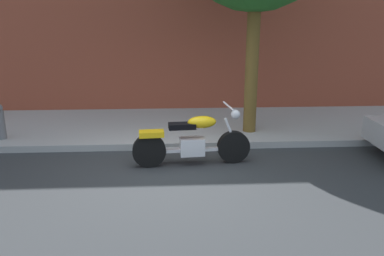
% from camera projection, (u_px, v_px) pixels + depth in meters
% --- Properties ---
extents(ground_plane, '(60.00, 60.00, 0.00)m').
position_uv_depth(ground_plane, '(171.00, 173.00, 6.24)').
color(ground_plane, '#303335').
extents(sidewalk, '(19.61, 3.38, 0.14)m').
position_uv_depth(sidewalk, '(171.00, 126.00, 9.04)').
color(sidewalk, '#A5A5A5').
rests_on(sidewalk, ground).
extents(motorcycle, '(2.16, 0.70, 1.10)m').
position_uv_depth(motorcycle, '(192.00, 142.00, 6.55)').
color(motorcycle, black).
rests_on(motorcycle, ground).
extents(fire_hydrant, '(0.20, 0.20, 0.91)m').
position_uv_depth(fire_hydrant, '(0.00, 124.00, 7.65)').
color(fire_hydrant, slate).
rests_on(fire_hydrant, ground).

